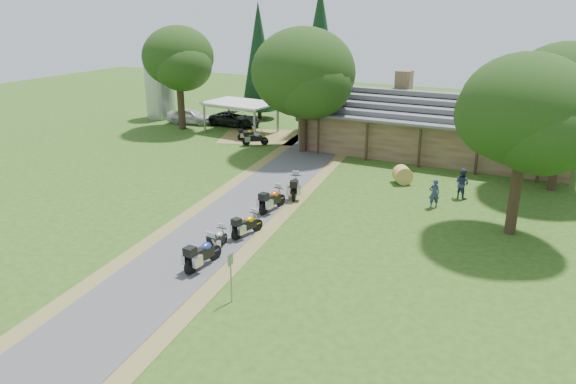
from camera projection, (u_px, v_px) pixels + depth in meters
The scene contains 24 objects.
ground at pixel (190, 252), 27.05m from camera, with size 120.00×120.00×0.00m, color #2C4814.
driveway at pixel (226, 223), 30.64m from camera, with size 46.00×46.00×0.00m, color #4E4E50.
lodge at pixel (435, 123), 43.87m from camera, with size 21.40×9.40×4.90m, color brown, non-canonical shape.
silo at pixel (160, 89), 57.34m from camera, with size 2.94×2.94×5.98m, color gray.
carport at pixel (241, 117), 51.44m from camera, with size 6.34×4.23×2.75m, color silver, non-canonical shape.
car_white_sedan at pixel (190, 114), 55.02m from camera, with size 5.75×2.43×1.92m, color silver.
car_dark_suv at pixel (235, 115), 53.93m from camera, with size 5.54×2.36×2.12m, color black.
motorcycle_row_a at pixel (203, 252), 25.30m from camera, with size 2.15×0.70×1.47m, color #243D93, non-canonical shape.
motorcycle_row_b at pixel (218, 239), 27.07m from camera, with size 1.72×0.56×1.18m, color #B0B2B8, non-canonical shape.
motorcycle_row_c at pixel (247, 224), 28.74m from camera, with size 1.92×0.63×1.31m, color #D49300, non-canonical shape.
motorcycle_row_d at pixel (272, 199), 32.17m from camera, with size 2.15×0.70×1.47m, color #E0500B, non-canonical shape.
motorcycle_row_e at pixel (295, 185), 34.46m from camera, with size 2.14×0.70×1.46m, color black, non-canonical shape.
motorcycle_carport_a at pixel (248, 133), 48.73m from camera, with size 1.66×0.54×1.14m, color yellow, non-canonical shape.
motorcycle_carport_b at pixel (255, 138), 46.81m from camera, with size 1.95×0.63×1.33m, color slate, non-canonical shape.
person_a at pixel (434, 191), 32.60m from camera, with size 0.57×0.41×2.02m, color navy.
person_b at pixel (462, 181), 34.15m from camera, with size 0.62×0.45×2.19m, color navy.
hay_bale at pixel (402, 175), 37.08m from camera, with size 1.16×1.16×1.06m, color #A98D3E.
sign_post at pixel (231, 278), 22.23m from camera, with size 0.38×0.06×2.14m, color gray, non-canonical shape.
oak_lodge_left at pixel (303, 88), 43.40m from camera, with size 8.03×8.03×10.18m, color #17320F, non-canonical shape.
oak_lodge_right at pixel (563, 111), 34.35m from camera, with size 7.02×7.02×10.14m, color #17320F, non-canonical shape.
oak_driveway at pixel (523, 135), 27.57m from camera, with size 6.53×6.53×10.46m, color #17320F, non-canonical shape.
oak_silo at pixel (179, 71), 51.32m from camera, with size 6.50×6.50×10.80m, color #17320F, non-canonical shape.
cedar_near at pixel (319, 60), 49.92m from camera, with size 4.27×4.27×13.01m, color black.
cedar_far at pixel (259, 61), 55.89m from camera, with size 3.59×3.59×11.53m, color black.
Camera 1 is at (15.50, -19.77, 11.48)m, focal length 35.00 mm.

